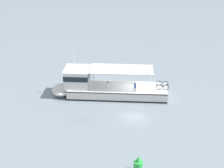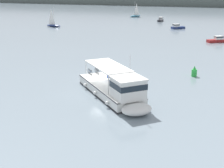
# 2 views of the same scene
# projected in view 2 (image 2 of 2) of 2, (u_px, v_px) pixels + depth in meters

# --- Properties ---
(ground_plane) EXTENTS (400.00, 400.00, 0.00)m
(ground_plane) POSITION_uv_depth(u_px,v_px,m) (103.00, 90.00, 37.17)
(ground_plane) COLOR gray
(distant_shoreline) EXTENTS (400.00, 28.00, 5.26)m
(distant_shoreline) POSITION_uv_depth(u_px,v_px,m) (202.00, 0.00, 173.65)
(distant_shoreline) COLOR #515B56
(distant_shoreline) RESTS_ON ground
(ferry_main) EXTENTS (10.90, 11.43, 5.32)m
(ferry_main) POSITION_uv_depth(u_px,v_px,m) (116.00, 90.00, 33.89)
(ferry_main) COLOR white
(ferry_main) RESTS_ON ground
(motorboat_horizon_east) EXTENTS (1.33, 3.61, 1.26)m
(motorboat_horizon_east) POSITION_uv_depth(u_px,v_px,m) (161.00, 20.00, 102.99)
(motorboat_horizon_east) COLOR #232328
(motorboat_horizon_east) RESTS_ON ground
(motorboat_horizon_west) EXTENTS (3.66, 3.19, 1.26)m
(motorboat_horizon_west) POSITION_uv_depth(u_px,v_px,m) (177.00, 27.00, 86.26)
(motorboat_horizon_west) COLOR navy
(motorboat_horizon_west) RESTS_ON ground
(sailboat_outer_anchorage) EXTENTS (4.99, 2.41, 5.40)m
(sailboat_outer_anchorage) POSITION_uv_depth(u_px,v_px,m) (53.00, 25.00, 90.45)
(sailboat_outer_anchorage) COLOR navy
(sailboat_outer_anchorage) RESTS_ON ground
(sailboat_mid_channel) EXTENTS (3.82, 4.78, 5.40)m
(sailboat_mid_channel) POSITION_uv_depth(u_px,v_px,m) (135.00, 15.00, 116.21)
(sailboat_mid_channel) COLOR teal
(sailboat_mid_channel) RESTS_ON ground
(motorboat_near_port) EXTENTS (3.70, 3.11, 1.26)m
(motorboat_near_port) POSITION_uv_depth(u_px,v_px,m) (217.00, 40.00, 66.85)
(motorboat_near_port) COLOR maroon
(motorboat_near_port) RESTS_ON ground
(channel_buoy) EXTENTS (0.70, 0.70, 1.40)m
(channel_buoy) POSITION_uv_depth(u_px,v_px,m) (194.00, 72.00, 42.46)
(channel_buoy) COLOR green
(channel_buoy) RESTS_ON ground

